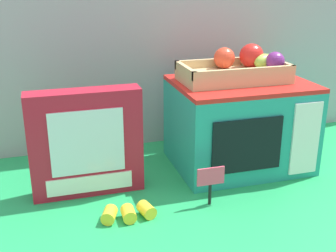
{
  "coord_description": "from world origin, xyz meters",
  "views": [
    {
      "loc": [
        -0.4,
        -1.05,
        0.55
      ],
      "look_at": [
        -0.09,
        0.01,
        0.15
      ],
      "focal_mm": 46.12,
      "sensor_mm": 36.0,
      "label": 1
    }
  ],
  "objects_px": {
    "toy_microwave": "(239,124)",
    "loose_toy_banana": "(128,213)",
    "food_groups_crate": "(239,69)",
    "cookie_set_box": "(86,143)",
    "price_sign": "(211,180)"
  },
  "relations": [
    {
      "from": "toy_microwave",
      "to": "loose_toy_banana",
      "type": "xyz_separation_m",
      "value": [
        -0.38,
        -0.21,
        -0.11
      ]
    },
    {
      "from": "food_groups_crate",
      "to": "loose_toy_banana",
      "type": "bearing_deg",
      "value": -148.54
    },
    {
      "from": "cookie_set_box",
      "to": "price_sign",
      "type": "distance_m",
      "value": 0.33
    },
    {
      "from": "loose_toy_banana",
      "to": "price_sign",
      "type": "bearing_deg",
      "value": 2.4
    },
    {
      "from": "cookie_set_box",
      "to": "loose_toy_banana",
      "type": "height_order",
      "value": "cookie_set_box"
    },
    {
      "from": "toy_microwave",
      "to": "food_groups_crate",
      "type": "relative_size",
      "value": 1.27
    },
    {
      "from": "cookie_set_box",
      "to": "price_sign",
      "type": "height_order",
      "value": "cookie_set_box"
    },
    {
      "from": "loose_toy_banana",
      "to": "cookie_set_box",
      "type": "bearing_deg",
      "value": 114.07
    },
    {
      "from": "food_groups_crate",
      "to": "cookie_set_box",
      "type": "bearing_deg",
      "value": -171.21
    },
    {
      "from": "toy_microwave",
      "to": "price_sign",
      "type": "xyz_separation_m",
      "value": [
        -0.17,
        -0.2,
        -0.06
      ]
    },
    {
      "from": "cookie_set_box",
      "to": "loose_toy_banana",
      "type": "distance_m",
      "value": 0.21
    },
    {
      "from": "food_groups_crate",
      "to": "price_sign",
      "type": "height_order",
      "value": "food_groups_crate"
    },
    {
      "from": "toy_microwave",
      "to": "price_sign",
      "type": "distance_m",
      "value": 0.27
    },
    {
      "from": "price_sign",
      "to": "food_groups_crate",
      "type": "bearing_deg",
      "value": 52.77
    },
    {
      "from": "price_sign",
      "to": "loose_toy_banana",
      "type": "bearing_deg",
      "value": -177.6
    }
  ]
}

